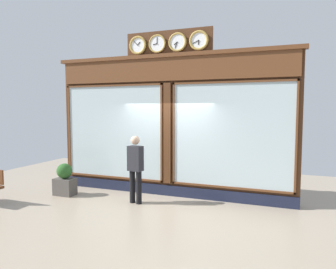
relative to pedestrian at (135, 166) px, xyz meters
name	(u,v)px	position (x,y,z in m)	size (l,w,h in m)	color
ground_plane	(115,233)	(-0.50, 1.85, -0.93)	(14.00, 14.00, 0.00)	gray
shop_facade	(170,124)	(-0.50, -1.08, 1.01)	(6.78, 0.42, 4.40)	#4C2B16
pedestrian	(135,166)	(0.00, 0.00, 0.00)	(0.39, 0.28, 1.69)	black
planter_box	(65,187)	(2.14, 0.04, -0.70)	(0.56, 0.36, 0.46)	#4C4742
planter_shrub	(64,171)	(2.14, 0.04, -0.26)	(0.41, 0.41, 0.41)	#285623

